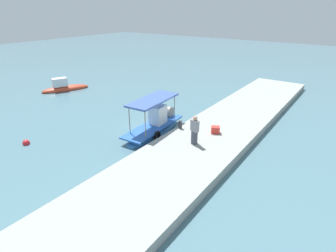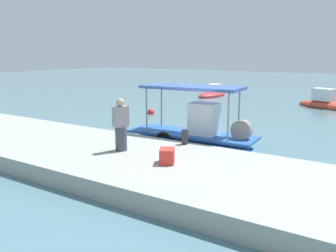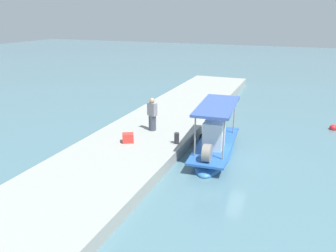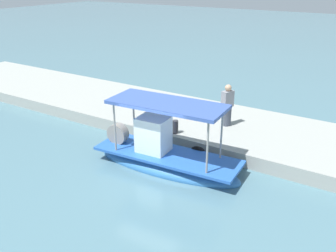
# 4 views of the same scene
# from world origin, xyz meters

# --- Properties ---
(ground_plane) EXTENTS (120.00, 120.00, 0.00)m
(ground_plane) POSITION_xyz_m (0.00, 0.00, 0.00)
(ground_plane) COLOR slate
(dock_quay) EXTENTS (36.00, 4.97, 0.55)m
(dock_quay) POSITION_xyz_m (0.00, -4.27, 0.28)
(dock_quay) COLOR #9DA099
(dock_quay) RESTS_ON ground_plane
(main_fishing_boat) EXTENTS (5.75, 2.06, 2.87)m
(main_fishing_boat) POSITION_xyz_m (-0.03, -0.36, 0.43)
(main_fishing_boat) COLOR #3573B7
(main_fishing_boat) RESTS_ON ground_plane
(fisherman_near_bollard) EXTENTS (0.52, 0.58, 1.80)m
(fisherman_near_bollard) POSITION_xyz_m (-0.81, -4.04, 1.37)
(fisherman_near_bollard) COLOR #3F4653
(fisherman_near_bollard) RESTS_ON dock_quay
(mooring_bollard) EXTENTS (0.24, 0.24, 0.55)m
(mooring_bollard) POSITION_xyz_m (0.59, -2.12, 0.83)
(mooring_bollard) COLOR #2D2D33
(mooring_bollard) RESTS_ON dock_quay
(cargo_crate) EXTENTS (0.64, 0.68, 0.45)m
(cargo_crate) POSITION_xyz_m (1.31, -4.41, 0.78)
(cargo_crate) COLOR red
(cargo_crate) RESTS_ON dock_quay
(marker_buoy) EXTENTS (0.45, 0.45, 0.45)m
(marker_buoy) POSITION_xyz_m (-6.33, 5.32, 0.09)
(marker_buoy) COLOR red
(marker_buoy) RESTS_ON ground_plane
(moored_boat_near) EXTENTS (4.99, 3.20, 1.61)m
(moored_boat_near) POSITION_xyz_m (2.77, 14.05, 0.26)
(moored_boat_near) COLOR #C34228
(moored_boat_near) RESTS_ON ground_plane
(moored_boat_mid) EXTENTS (1.69, 4.12, 1.29)m
(moored_boat_mid) POSITION_xyz_m (-7.38, 16.32, 0.18)
(moored_boat_mid) COLOR #C02E34
(moored_boat_mid) RESTS_ON ground_plane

